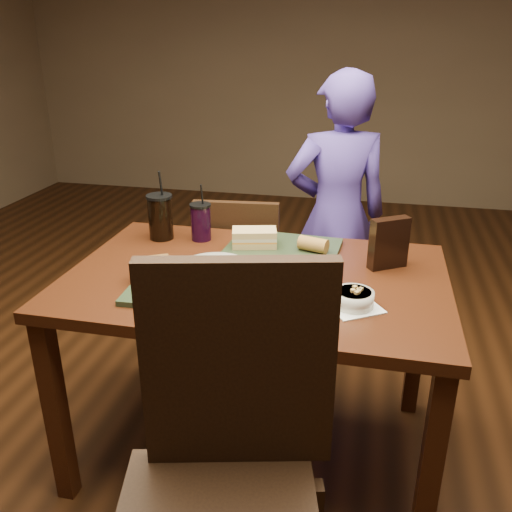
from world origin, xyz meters
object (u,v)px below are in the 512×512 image
(sandwich_far, at_px, (254,238))
(baguette_near, at_px, (219,297))
(tray_far, at_px, (282,250))
(diner, at_px, (336,217))
(soup_bowl, at_px, (354,298))
(dining_table, at_px, (256,298))
(tray_near, at_px, (196,287))
(chair_near, at_px, (227,464))
(cup_cola, at_px, (160,217))
(baguette_far, at_px, (313,244))
(chair_far, at_px, (242,275))
(salad_bowl, at_px, (215,273))
(cup_berry, at_px, (201,222))
(sandwich_near, at_px, (153,268))
(chip_bag, at_px, (389,243))

(sandwich_far, xyz_separation_m, baguette_near, (0.01, -0.50, -0.00))
(tray_far, distance_m, baguette_near, 0.52)
(diner, height_order, soup_bowl, diner)
(dining_table, distance_m, tray_near, 0.25)
(dining_table, bearing_deg, chair_near, -82.70)
(chair_near, relative_size, tray_near, 2.54)
(sandwich_far, xyz_separation_m, cup_cola, (-0.40, 0.05, 0.04))
(diner, distance_m, tray_far, 0.67)
(baguette_near, distance_m, baguette_far, 0.54)
(tray_near, bearing_deg, baguette_far, 47.48)
(chair_far, height_order, baguette_far, chair_far)
(tray_near, distance_m, cup_cola, 0.51)
(salad_bowl, height_order, soup_bowl, salad_bowl)
(dining_table, xyz_separation_m, salad_bowl, (-0.11, -0.13, 0.15))
(diner, relative_size, soup_bowl, 6.76)
(tray_far, xyz_separation_m, baguette_near, (-0.10, -0.51, 0.04))
(cup_berry, bearing_deg, chair_near, -69.24)
(tray_far, distance_m, baguette_far, 0.12)
(salad_bowl, xyz_separation_m, cup_berry, (-0.18, 0.42, 0.02))
(tray_far, xyz_separation_m, sandwich_near, (-0.38, -0.34, 0.04))
(dining_table, relative_size, diner, 0.94)
(salad_bowl, xyz_separation_m, baguette_near, (0.06, -0.15, -0.01))
(tray_near, distance_m, sandwich_far, 0.39)
(chair_far, distance_m, tray_far, 0.50)
(diner, xyz_separation_m, sandwich_far, (-0.26, -0.65, 0.11))
(diner, distance_m, baguette_far, 0.67)
(sandwich_near, xyz_separation_m, baguette_far, (0.50, 0.33, -0.00))
(diner, xyz_separation_m, tray_near, (-0.37, -1.03, 0.07))
(cup_cola, bearing_deg, salad_bowl, -49.20)
(soup_bowl, xyz_separation_m, sandwich_far, (-0.40, 0.38, 0.02))
(tray_near, height_order, tray_far, same)
(tray_far, xyz_separation_m, cup_berry, (-0.34, 0.06, 0.07))
(sandwich_near, bearing_deg, chair_far, 78.88)
(salad_bowl, relative_size, baguette_near, 1.78)
(dining_table, distance_m, cup_berry, 0.44)
(dining_table, xyz_separation_m, cup_berry, (-0.29, 0.29, 0.17))
(chair_near, relative_size, baguette_near, 8.51)
(soup_bowl, bearing_deg, chair_near, -114.12)
(dining_table, xyz_separation_m, baguette_near, (-0.05, -0.28, 0.14))
(tray_far, distance_m, cup_berry, 0.35)
(chair_near, height_order, cup_cola, chair_near)
(sandwich_near, relative_size, baguette_far, 1.33)
(dining_table, relative_size, cup_cola, 4.65)
(sandwich_near, xyz_separation_m, chip_bag, (0.77, 0.28, 0.05))
(sandwich_far, bearing_deg, cup_cola, 173.45)
(salad_bowl, xyz_separation_m, soup_bowl, (0.45, -0.03, -0.03))
(sandwich_far, bearing_deg, baguette_far, -1.60)
(diner, height_order, salad_bowl, diner)
(sandwich_far, relative_size, baguette_near, 1.46)
(diner, bearing_deg, dining_table, 59.15)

